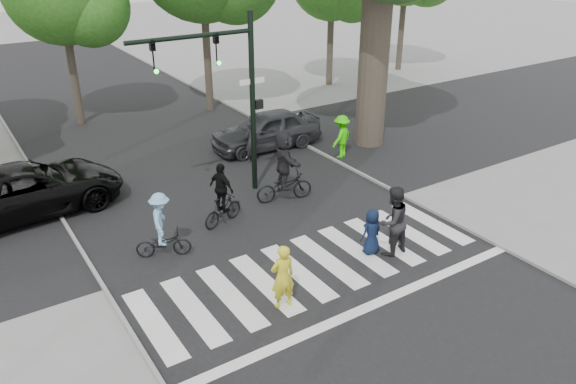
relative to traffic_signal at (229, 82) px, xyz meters
The scene contains 17 objects.
ground 7.33m from the traffic_signal, 93.27° to the right, with size 120.00×120.00×0.00m, color gray.
road_stem 4.09m from the traffic_signal, 106.46° to the right, with size 10.00×70.00×0.01m, color black.
road_cross 4.31m from the traffic_signal, 101.11° to the left, with size 70.00×10.00×0.01m, color black.
curb_left 6.74m from the traffic_signal, 167.50° to the right, with size 0.10×70.00×0.10m, color gray.
curb_right 6.19m from the traffic_signal, 14.31° to the right, with size 0.10×70.00×0.10m, color gray.
crosswalk 6.78m from the traffic_signal, 93.66° to the right, with size 10.00×3.85×0.01m.
traffic_signal is the anchor object (origin of this frame).
pedestrian_woman 7.22m from the traffic_signal, 107.62° to the right, with size 0.61×0.40×1.68m, color yellow.
pedestrian_child 6.54m from the traffic_signal, 75.65° to the right, with size 0.66×0.43×1.35m, color #0D1833.
pedestrian_adult 6.75m from the traffic_signal, 72.14° to the right, with size 0.98×0.77×2.02m, color black.
cyclist_left 5.29m from the traffic_signal, 144.49° to the right, with size 1.59×1.13×1.92m.
cyclist_mid 3.75m from the traffic_signal, 126.49° to the right, with size 1.58×1.00×1.99m.
cyclist_right 3.35m from the traffic_signal, 48.89° to the right, with size 2.02×1.87×2.43m.
car_suv 7.19m from the traffic_signal, 159.20° to the left, with size 2.69×5.84×1.62m, color black.
car_grey 5.52m from the traffic_signal, 44.65° to the left, with size 1.84×4.57×1.56m, color #333438.
bystander_hivis 6.06m from the traffic_signal, ahead, with size 1.11×0.64×1.71m, color #34EC05.
bystander_dark 4.30m from the traffic_signal, 48.51° to the left, with size 0.59×0.38×1.60m, color black.
Camera 1 is at (-7.56, -9.39, 8.31)m, focal length 35.00 mm.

